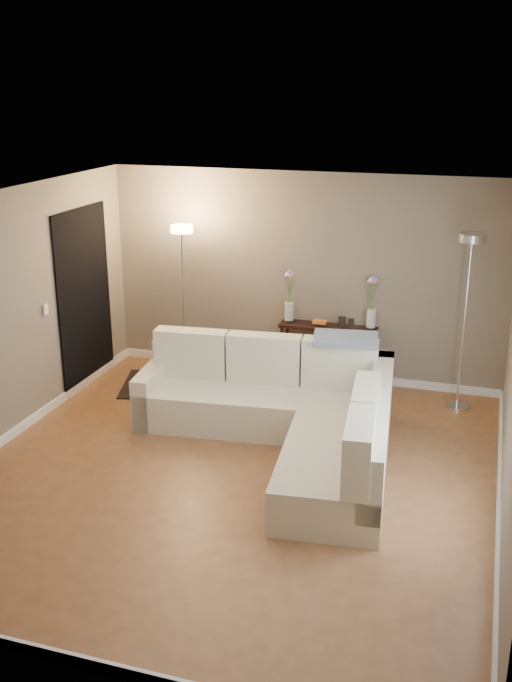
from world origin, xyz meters
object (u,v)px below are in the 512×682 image
(sectional_sofa, at_px, (291,413))
(console_table, at_px, (322,349))
(floor_lamp_lit, at_px, (183,271))
(floor_lamp_unlit, at_px, (468,287))

(sectional_sofa, xyz_separation_m, console_table, (-0.09, 1.84, 0.06))
(console_table, relative_size, floor_lamp_lit, 0.63)
(floor_lamp_lit, relative_size, floor_lamp_unlit, 0.95)
(sectional_sofa, bearing_deg, console_table, 92.86)
(sectional_sofa, xyz_separation_m, floor_lamp_lit, (-1.81, 1.52, 1.02))
(floor_lamp_unlit, bearing_deg, floor_lamp_lit, 179.52)
(floor_lamp_lit, bearing_deg, sectional_sofa, -40.07)
(console_table, xyz_separation_m, floor_lamp_lit, (-1.72, -0.32, 0.95))
(sectional_sofa, height_order, floor_lamp_lit, floor_lamp_lit)
(console_table, bearing_deg, sectional_sofa, -87.14)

